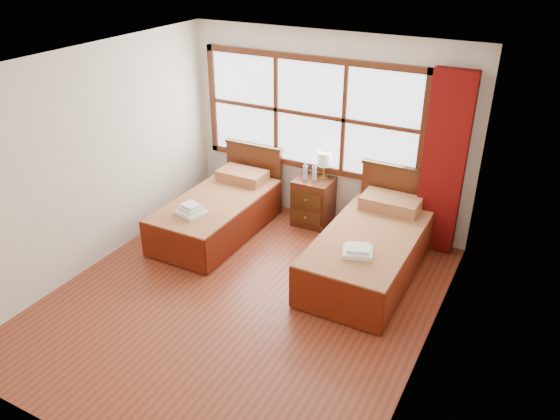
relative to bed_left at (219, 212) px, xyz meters
The scene contains 15 objects.
floor 1.65m from the bed_left, 47.64° to the right, with size 4.50×4.50×0.00m, color brown.
ceiling 2.82m from the bed_left, 47.64° to the right, with size 4.50×4.50×0.00m, color white.
wall_back 1.82m from the bed_left, 43.94° to the left, with size 4.00×4.00×0.00m, color silver.
wall_left 1.81m from the bed_left, 127.16° to the right, with size 4.50×4.50×0.00m, color silver.
wall_right 3.47m from the bed_left, 21.17° to the right, with size 4.50×4.50×0.00m, color silver.
window 1.79m from the bed_left, 50.29° to the left, with size 3.16×0.06×1.56m.
curtain 2.97m from the bed_left, 18.72° to the left, with size 0.50×0.16×2.30m, color #680C0A.
bed_left is the anchor object (origin of this frame).
bed_right 2.16m from the bed_left, ahead, with size 1.06×2.08×1.03m.
nightstand 1.31m from the bed_left, 37.58° to the left, with size 0.50×0.49×0.67m.
towels_left 0.63m from the bed_left, 92.73° to the right, with size 0.40×0.37×0.14m.
towels_right 2.27m from the bed_left, 14.03° to the right, with size 0.40×0.37×0.10m.
lamp 1.59m from the bed_left, 39.63° to the left, with size 0.19×0.19×0.37m.
bottle_near 1.28m from the bed_left, 38.72° to the left, with size 0.06×0.06×0.23m.
bottle_far 1.39m from the bed_left, 36.80° to the left, with size 0.06×0.06×0.23m.
Camera 1 is at (2.72, -4.21, 3.69)m, focal length 35.00 mm.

